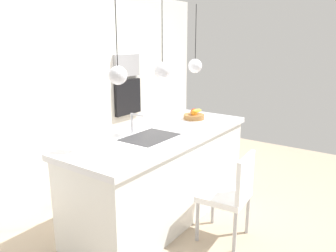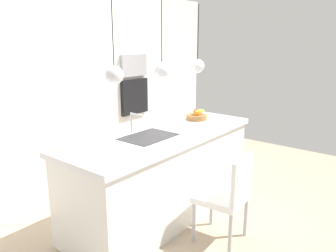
{
  "view_description": "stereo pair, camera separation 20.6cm",
  "coord_description": "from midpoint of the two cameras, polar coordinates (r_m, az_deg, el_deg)",
  "views": [
    {
      "loc": [
        -2.76,
        -2.03,
        1.91
      ],
      "look_at": [
        0.1,
        0.0,
        1.0
      ],
      "focal_mm": 35.83,
      "sensor_mm": 36.0,
      "label": 1
    },
    {
      "loc": [
        -2.64,
        -2.2,
        1.91
      ],
      "look_at": [
        0.1,
        0.0,
        1.0
      ],
      "focal_mm": 35.83,
      "sensor_mm": 36.0,
      "label": 2
    }
  ],
  "objects": [
    {
      "name": "chair_near",
      "position": [
        3.29,
        8.84,
        -11.07
      ],
      "size": [
        0.47,
        0.47,
        0.89
      ],
      "color": "white",
      "rests_on": "ground"
    },
    {
      "name": "sink_basin",
      "position": [
        3.4,
        -4.82,
        -1.98
      ],
      "size": [
        0.56,
        0.4,
        0.02
      ],
      "primitive_type": "cube",
      "color": "#2D2D30",
      "rests_on": "kitchen_island"
    },
    {
      "name": "oven",
      "position": [
        5.44,
        -8.03,
        4.91
      ],
      "size": [
        0.56,
        0.08,
        0.56
      ],
      "primitive_type": "cube",
      "color": "black",
      "rests_on": "back_wall"
    },
    {
      "name": "fruit_bowl",
      "position": [
        4.15,
        3.04,
        1.8
      ],
      "size": [
        0.26,
        0.26,
        0.14
      ],
      "color": "#9E6B38",
      "rests_on": "kitchen_island"
    },
    {
      "name": "pendant_light_right",
      "position": [
        3.97,
        3.13,
        10.21
      ],
      "size": [
        0.16,
        0.16,
        0.76
      ],
      "color": "silver"
    },
    {
      "name": "back_wall",
      "position": [
        4.67,
        -18.92,
        6.24
      ],
      "size": [
        6.0,
        0.1,
        2.6
      ],
      "primitive_type": "cube",
      "color": "silver",
      "rests_on": "ground"
    },
    {
      "name": "kitchen_island",
      "position": [
        3.71,
        -2.51,
        -8.16
      ],
      "size": [
        2.34,
        0.86,
        0.95
      ],
      "color": "white",
      "rests_on": "ground"
    },
    {
      "name": "pendant_light_left",
      "position": [
        2.96,
        -10.53,
        8.53
      ],
      "size": [
        0.16,
        0.16,
        0.76
      ],
      "color": "silver"
    },
    {
      "name": "faucet",
      "position": [
        3.5,
        -7.54,
        0.93
      ],
      "size": [
        0.02,
        0.17,
        0.22
      ],
      "color": "silver",
      "rests_on": "kitchen_island"
    },
    {
      "name": "pendant_light_center",
      "position": [
        3.44,
        -2.72,
        9.55
      ],
      "size": [
        0.16,
        0.16,
        0.76
      ],
      "color": "silver"
    },
    {
      "name": "microwave",
      "position": [
        5.38,
        -8.22,
        10.16
      ],
      "size": [
        0.54,
        0.08,
        0.34
      ],
      "primitive_type": "cube",
      "color": "#9E9EA3",
      "rests_on": "back_wall"
    },
    {
      "name": "floor",
      "position": [
        3.92,
        -2.43,
        -14.62
      ],
      "size": [
        6.6,
        6.6,
        0.0
      ],
      "primitive_type": "plane",
      "color": "tan",
      "rests_on": "ground"
    }
  ]
}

